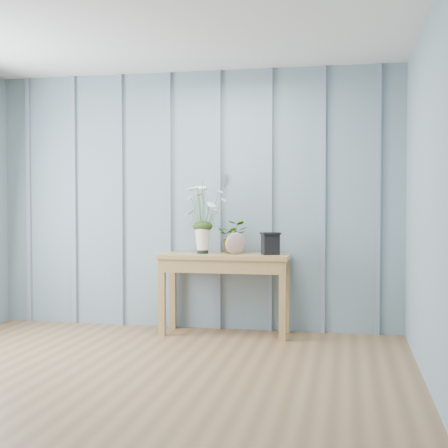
% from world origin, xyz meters
% --- Properties ---
extents(ground, '(4.50, 4.50, 0.00)m').
position_xyz_m(ground, '(0.00, 0.00, 0.00)').
color(ground, brown).
rests_on(ground, ground).
extents(room_shell, '(4.00, 4.50, 2.50)m').
position_xyz_m(room_shell, '(0.00, 0.92, 1.99)').
color(room_shell, '#7E959F').
rests_on(room_shell, ground).
extents(sideboard, '(1.20, 0.45, 0.75)m').
position_xyz_m(sideboard, '(0.36, 1.99, 0.64)').
color(sideboard, '#A07A43').
rests_on(sideboard, ground).
extents(daisy_vase, '(0.47, 0.36, 0.66)m').
position_xyz_m(daisy_vase, '(0.14, 2.01, 1.16)').
color(daisy_vase, black).
rests_on(daisy_vase, sideboard).
extents(spider_plant, '(0.28, 0.24, 0.31)m').
position_xyz_m(spider_plant, '(0.42, 2.11, 0.90)').
color(spider_plant, '#1D370F').
rests_on(spider_plant, sideboard).
extents(felt_disc_vessel, '(0.20, 0.15, 0.20)m').
position_xyz_m(felt_disc_vessel, '(0.47, 1.96, 0.85)').
color(felt_disc_vessel, '#854A50').
rests_on(felt_disc_vessel, sideboard).
extents(carved_box, '(0.21, 0.19, 0.20)m').
position_xyz_m(carved_box, '(0.78, 2.00, 0.85)').
color(carved_box, black).
rests_on(carved_box, sideboard).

